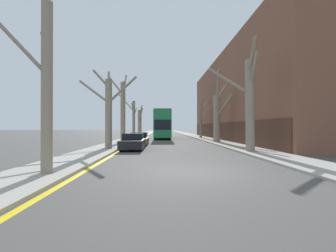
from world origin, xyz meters
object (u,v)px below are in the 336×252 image
(street_tree_left_1, at_px, (108,109))
(street_tree_left_4, at_px, (140,122))
(double_decker_bus, at_px, (162,123))
(street_tree_left_3, at_px, (133,118))
(street_tree_right_2, at_px, (201,118))
(street_tree_left_0, at_px, (46,83))
(parked_car_0, at_px, (133,142))
(parked_car_1, at_px, (139,139))
(street_tree_right_1, at_px, (218,115))
(street_tree_right_0, at_px, (249,101))
(street_tree_left_2, at_px, (123,109))

(street_tree_left_1, xyz_separation_m, street_tree_left_4, (0.13, 26.45, -0.35))
(street_tree_left_1, height_order, double_decker_bus, street_tree_left_1)
(street_tree_left_3, height_order, street_tree_right_2, street_tree_right_2)
(street_tree_left_0, bearing_deg, street_tree_left_4, 89.68)
(street_tree_left_1, distance_m, double_decker_bus, 18.79)
(parked_car_0, bearing_deg, double_decker_bus, 82.12)
(street_tree_left_0, height_order, street_tree_left_4, street_tree_left_0)
(parked_car_0, bearing_deg, street_tree_left_4, 94.07)
(street_tree_left_3, xyz_separation_m, street_tree_left_4, (0.15, 9.58, -0.33))
(parked_car_1, bearing_deg, street_tree_right_1, 17.80)
(street_tree_left_1, xyz_separation_m, street_tree_right_0, (10.66, -2.39, 0.41))
(double_decker_bus, relative_size, parked_car_1, 2.43)
(double_decker_bus, bearing_deg, parked_car_0, -97.88)
(street_tree_left_1, bearing_deg, street_tree_left_3, 90.06)
(street_tree_right_0, bearing_deg, street_tree_right_2, 88.80)
(street_tree_left_2, xyz_separation_m, street_tree_left_4, (0.32, 18.35, -0.99))
(street_tree_right_1, distance_m, street_tree_right_2, 10.92)
(street_tree_right_1, bearing_deg, street_tree_left_3, 141.52)
(double_decker_bus, relative_size, parked_car_0, 2.68)
(parked_car_1, bearing_deg, parked_car_0, -90.00)
(street_tree_right_0, height_order, street_tree_right_1, street_tree_right_1)
(street_tree_left_1, height_order, parked_car_0, street_tree_left_1)
(street_tree_right_1, bearing_deg, street_tree_left_1, -143.82)
(street_tree_left_1, distance_m, parked_car_0, 3.34)
(street_tree_left_2, relative_size, street_tree_right_2, 1.14)
(street_tree_right_0, bearing_deg, street_tree_right_1, 87.90)
(street_tree_right_0, bearing_deg, parked_car_0, 164.48)
(street_tree_right_0, bearing_deg, street_tree_left_3, 119.00)
(street_tree_left_1, bearing_deg, street_tree_left_4, 89.71)
(street_tree_left_0, xyz_separation_m, double_decker_bus, (4.60, 28.01, -0.94))
(street_tree_left_3, relative_size, street_tree_right_0, 0.91)
(street_tree_left_3, relative_size, parked_car_1, 1.64)
(street_tree_left_3, relative_size, street_tree_left_4, 1.13)
(street_tree_right_0, relative_size, street_tree_right_1, 0.94)
(street_tree_left_0, relative_size, street_tree_left_2, 0.78)
(street_tree_left_3, bearing_deg, street_tree_right_0, -61.00)
(street_tree_right_0, relative_size, street_tree_right_2, 1.07)
(street_tree_right_2, xyz_separation_m, parked_car_1, (-9.09, -13.81, -2.70))
(street_tree_left_3, bearing_deg, parked_car_0, -83.13)
(street_tree_right_2, xyz_separation_m, double_decker_bus, (-6.58, -0.77, -0.78))
(street_tree_left_2, bearing_deg, double_decker_bus, 65.02)
(street_tree_left_0, height_order, double_decker_bus, street_tree_left_0)
(street_tree_left_0, bearing_deg, street_tree_right_2, 68.78)
(street_tree_left_0, height_order, street_tree_left_2, street_tree_left_2)
(street_tree_left_3, distance_m, double_decker_bus, 4.80)
(street_tree_right_1, bearing_deg, street_tree_left_4, 120.70)
(double_decker_bus, bearing_deg, parked_car_1, -100.93)
(street_tree_right_0, xyz_separation_m, parked_car_1, (-8.65, 7.57, -3.09))
(street_tree_right_0, distance_m, parked_car_0, 9.48)
(parked_car_0, relative_size, parked_car_1, 0.90)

